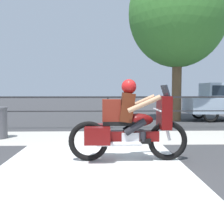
% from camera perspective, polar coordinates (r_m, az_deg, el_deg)
% --- Properties ---
extents(ground_plane, '(120.00, 120.00, 0.00)m').
position_cam_1_polar(ground_plane, '(4.97, 0.28, -11.72)').
color(ground_plane, '#38383A').
extents(sidewalk_band, '(44.00, 2.40, 0.01)m').
position_cam_1_polar(sidewalk_band, '(8.29, -0.61, -5.15)').
color(sidewalk_band, '#B7B2A8').
rests_on(sidewalk_band, ground).
extents(crosswalk_band, '(3.39, 6.00, 0.01)m').
position_cam_1_polar(crosswalk_band, '(4.78, -4.11, -12.35)').
color(crosswalk_band, silver).
rests_on(crosswalk_band, ground).
extents(fence_railing, '(36.00, 0.05, 1.17)m').
position_cam_1_polar(fence_railing, '(9.98, -0.85, 1.77)').
color(fence_railing, '#232326').
rests_on(fence_railing, ground).
extents(motorcycle, '(2.34, 0.76, 1.60)m').
position_cam_1_polar(motorcycle, '(5.49, 3.34, -2.54)').
color(motorcycle, black).
rests_on(motorcycle, ground).
extents(tree_behind_sign, '(4.34, 4.34, 7.18)m').
position_cam_1_polar(tree_behind_sign, '(13.39, 13.25, 18.98)').
color(tree_behind_sign, brown).
rests_on(tree_behind_sign, ground).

